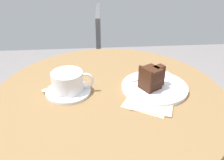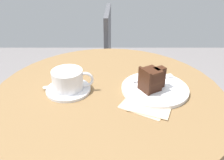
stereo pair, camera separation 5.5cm
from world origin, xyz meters
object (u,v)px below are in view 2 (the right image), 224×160
at_px(teaspoon, 52,91).
at_px(napkin, 149,103).
at_px(coffee_cup, 69,79).
at_px(cake_plate, 155,89).
at_px(fork, 158,78).
at_px(cafe_chair, 94,63).
at_px(saucer, 69,89).
at_px(cake_slice, 152,80).

distance_m(teaspoon, napkin, 0.31).
xyz_separation_m(coffee_cup, cake_plate, (0.28, -0.00, -0.04)).
xyz_separation_m(cake_plate, fork, (0.02, 0.06, 0.01)).
bearing_deg(coffee_cup, napkin, -17.11).
height_order(cake_plate, cafe_chair, cafe_chair).
distance_m(saucer, fork, 0.31).
bearing_deg(cake_slice, coffee_cup, 177.17).
distance_m(napkin, cafe_chair, 0.83).
height_order(cake_slice, napkin, cake_slice).
xyz_separation_m(cake_slice, fork, (0.04, 0.07, -0.03)).
distance_m(teaspoon, cake_slice, 0.32).
xyz_separation_m(cake_plate, napkin, (-0.03, -0.08, -0.00)).
bearing_deg(cake_plate, napkin, -111.64).
height_order(cake_plate, cake_slice, cake_slice).
relative_size(saucer, teaspoon, 1.69).
relative_size(coffee_cup, cake_plate, 0.61).
height_order(fork, cafe_chair, cafe_chair).
bearing_deg(cake_plate, teaspoon, -176.57).
xyz_separation_m(teaspoon, cake_slice, (0.32, 0.01, 0.04)).
relative_size(coffee_cup, teaspoon, 1.56).
bearing_deg(cafe_chair, teaspoon, -4.29).
distance_m(teaspoon, fork, 0.37).
bearing_deg(cake_slice, teaspoon, -178.61).
xyz_separation_m(cake_plate, cafe_chair, (-0.26, 0.69, -0.24)).
bearing_deg(napkin, cake_slice, 77.23).
bearing_deg(napkin, saucer, 163.67).
distance_m(teaspoon, cake_plate, 0.34).
bearing_deg(napkin, cake_plate, 68.36).
distance_m(coffee_cup, napkin, 0.27).
distance_m(saucer, cake_plate, 0.29).
relative_size(coffee_cup, cake_slice, 1.49).
height_order(cake_slice, fork, cake_slice).
bearing_deg(teaspoon, fork, -123.16).
bearing_deg(cake_plate, cafe_chair, 110.53).
bearing_deg(saucer, fork, 11.33).
height_order(coffee_cup, napkin, coffee_cup).
bearing_deg(saucer, cake_plate, 0.45).
relative_size(napkin, cafe_chair, 0.22).
relative_size(teaspoon, napkin, 0.47).
distance_m(cake_plate, fork, 0.06).
height_order(saucer, napkin, saucer).
height_order(teaspoon, fork, fork).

